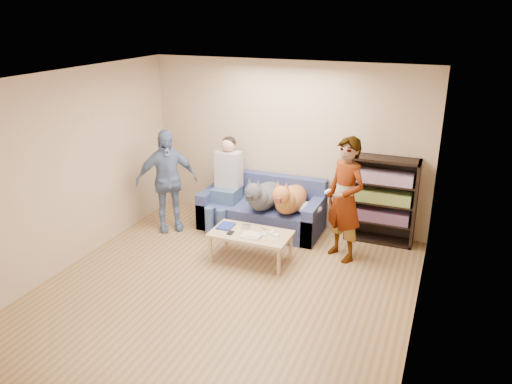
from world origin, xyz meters
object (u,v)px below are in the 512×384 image
at_px(notebook_blue, 226,226).
at_px(sofa, 262,211).
at_px(person_standing_left, 167,181).
at_px(dog_tan, 289,199).
at_px(bookshelf, 382,198).
at_px(dog_gray, 263,196).
at_px(person_seated, 226,180).
at_px(coffee_table, 251,236).
at_px(person_standing_right, 345,200).
at_px(camera_silver, 246,226).

xyz_separation_m(notebook_blue, sofa, (0.15, 1.04, -0.15)).
distance_m(person_standing_left, dog_tan, 1.92).
bearing_deg(bookshelf, dog_gray, -164.69).
distance_m(person_standing_left, person_seated, 0.92).
bearing_deg(sofa, coffee_table, -77.10).
bearing_deg(person_standing_right, coffee_table, -119.48).
bearing_deg(dog_tan, notebook_blue, -128.23).
distance_m(person_standing_right, camera_silver, 1.42).
bearing_deg(sofa, camera_silver, -82.39).
height_order(coffee_table, bookshelf, bookshelf).
distance_m(notebook_blue, bookshelf, 2.34).
xyz_separation_m(sofa, dog_tan, (0.51, -0.21, 0.36)).
relative_size(notebook_blue, sofa, 0.14).
bearing_deg(person_seated, coffee_table, -49.67).
bearing_deg(person_standing_left, person_seated, -11.04).
relative_size(sofa, person_seated, 1.29).
bearing_deg(coffee_table, person_seated, 130.33).
distance_m(person_standing_left, notebook_blue, 1.35).
relative_size(sofa, dog_tan, 1.63).
bearing_deg(notebook_blue, sofa, 81.76).
xyz_separation_m(notebook_blue, dog_tan, (0.66, 0.83, 0.21)).
bearing_deg(notebook_blue, person_seated, 114.56).
xyz_separation_m(sofa, coffee_table, (0.25, -1.09, 0.09)).
xyz_separation_m(person_seated, bookshelf, (2.37, 0.36, -0.09)).
relative_size(person_seated, dog_gray, 1.17).
distance_m(person_standing_left, bookshelf, 3.27).
bearing_deg(notebook_blue, dog_tan, 51.77).
bearing_deg(person_seated, dog_tan, -4.18).
height_order(person_standing_left, coffee_table, person_standing_left).
relative_size(person_standing_right, notebook_blue, 6.69).
bearing_deg(camera_silver, notebook_blue, -165.96).
bearing_deg(person_standing_right, notebook_blue, -127.23).
bearing_deg(person_standing_right, dog_gray, -158.11).
distance_m(person_seated, dog_tan, 1.08).
relative_size(camera_silver, person_seated, 0.07).
height_order(camera_silver, dog_gray, dog_gray).
bearing_deg(sofa, dog_gray, -66.95).
relative_size(dog_gray, dog_tan, 1.07).
bearing_deg(person_standing_left, coffee_table, -58.51).
height_order(person_standing_left, notebook_blue, person_standing_left).
relative_size(dog_tan, coffee_table, 1.06).
height_order(sofa, person_seated, person_seated).
bearing_deg(coffee_table, person_standing_left, 162.81).
bearing_deg(dog_gray, person_seated, 171.01).
bearing_deg(sofa, notebook_blue, -98.24).
bearing_deg(camera_silver, person_standing_left, 165.76).
xyz_separation_m(person_standing_right, notebook_blue, (-1.56, -0.52, -0.44)).
relative_size(person_standing_left, coffee_table, 1.47).
height_order(sofa, dog_gray, dog_gray).
distance_m(dog_gray, bookshelf, 1.76).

